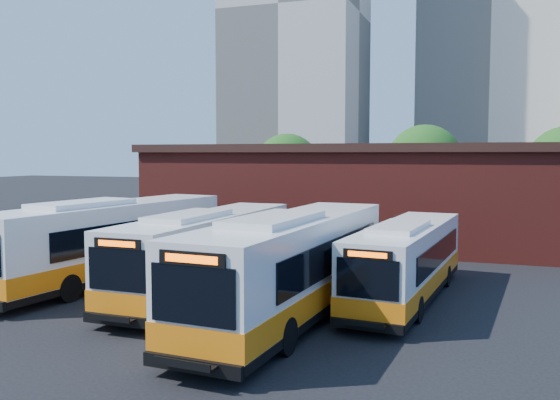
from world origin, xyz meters
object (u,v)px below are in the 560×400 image
(bus_west, at_px, (111,244))
(transit_worker, at_px, (216,339))
(bus_east, at_px, (407,264))
(bus_mideast, at_px, (293,270))
(bus_midwest, at_px, (207,255))

(bus_west, bearing_deg, transit_worker, -34.46)
(bus_east, xyz_separation_m, transit_worker, (-3.76, -9.59, -0.59))
(bus_mideast, relative_size, bus_east, 1.20)
(bus_west, relative_size, bus_mideast, 1.00)
(bus_east, bearing_deg, bus_west, -170.48)
(bus_mideast, bearing_deg, bus_east, 53.18)
(bus_west, relative_size, bus_east, 1.20)
(bus_east, distance_m, transit_worker, 10.32)
(bus_midwest, distance_m, transit_worker, 9.07)
(bus_midwest, bearing_deg, bus_east, 12.34)
(bus_midwest, distance_m, bus_mideast, 5.17)
(bus_west, distance_m, bus_midwest, 5.22)
(bus_mideast, bearing_deg, bus_west, 166.61)
(bus_midwest, height_order, bus_mideast, bus_mideast)
(bus_east, bearing_deg, transit_worker, -106.32)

